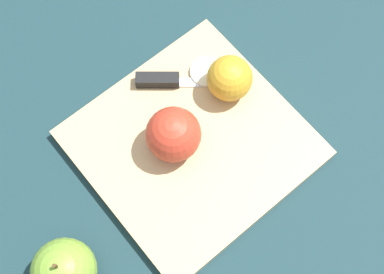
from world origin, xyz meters
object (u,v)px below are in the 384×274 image
Objects in this scene: apple_half_right at (229,78)px; apple_half_left at (173,135)px; knife at (166,80)px; apple_whole at (64,271)px.

apple_half_left is at bearing 48.45° from apple_half_right.
knife is (-0.06, 0.08, -0.03)m from apple_half_right.
apple_whole reaches higher than apple_half_left.
apple_whole is (-0.36, -0.03, -0.01)m from apple_half_right.
apple_half_left is at bearing -82.11° from knife.
apple_half_left is 1.16× the size of apple_half_right.
apple_whole reaches higher than apple_half_right.
apple_half_right is 0.10m from knife.
knife is 0.32m from apple_whole.
apple_half_left is 0.12m from apple_half_right.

